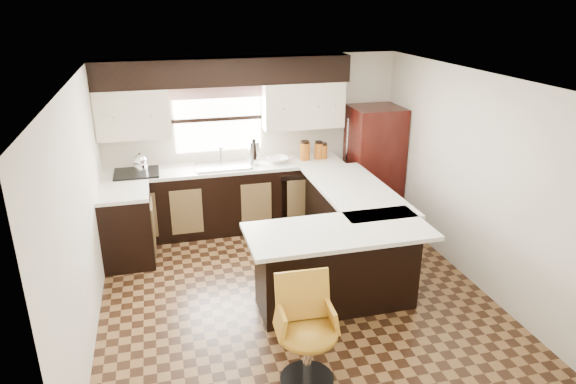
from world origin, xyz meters
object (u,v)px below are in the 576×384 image
object	(u,v)px
peninsula_return	(336,268)
refrigerator	(373,163)
bar_chair	(308,335)
peninsula_long	(350,226)

from	to	relation	value
peninsula_return	refrigerator	size ratio (longest dim) A/B	0.99
peninsula_return	refrigerator	xyz separation A→B (m)	(1.35, 2.18, 0.39)
refrigerator	bar_chair	xyz separation A→B (m)	(-1.98, -3.24, -0.35)
peninsula_long	peninsula_return	xyz separation A→B (m)	(-0.53, -0.97, 0.00)
peninsula_long	bar_chair	distance (m)	2.35
peninsula_long	refrigerator	xyz separation A→B (m)	(0.82, 1.20, 0.39)
peninsula_long	peninsula_return	bearing A→B (deg)	-118.30
bar_chair	peninsula_return	bearing A→B (deg)	61.63
peninsula_long	bar_chair	world-z (taller)	bar_chair
peninsula_long	bar_chair	bearing A→B (deg)	-119.68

